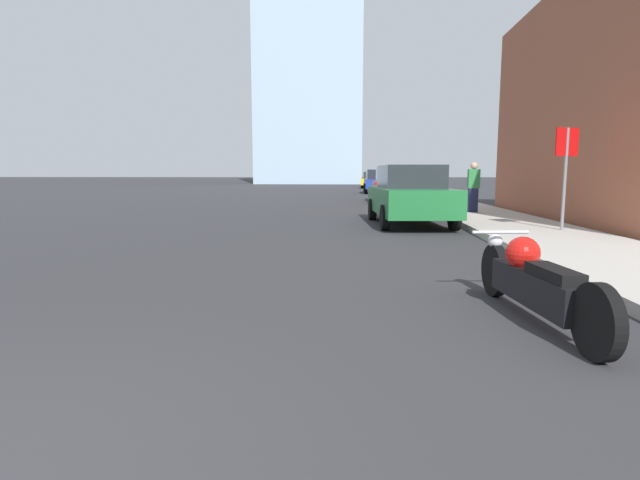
{
  "coord_description": "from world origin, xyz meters",
  "views": [
    {
      "loc": [
        1.76,
        -1.64,
        1.37
      ],
      "look_at": [
        1.31,
        4.48,
        0.56
      ],
      "focal_mm": 28.0,
      "sensor_mm": 36.0,
      "label": 1
    }
  ],
  "objects_px": {
    "motorcycle": "(533,281)",
    "pedestrian": "(473,187)",
    "parked_car_green": "(410,195)",
    "stop_sign": "(566,161)",
    "parked_car_blue": "(378,181)",
    "parked_car_yellow": "(372,180)",
    "parked_car_red": "(391,184)"
  },
  "relations": [
    {
      "from": "parked_car_green",
      "to": "parked_car_blue",
      "type": "relative_size",
      "value": 1.05
    },
    {
      "from": "parked_car_yellow",
      "to": "parked_car_red",
      "type": "bearing_deg",
      "value": -83.65
    },
    {
      "from": "parked_car_red",
      "to": "pedestrian",
      "type": "bearing_deg",
      "value": -76.06
    },
    {
      "from": "parked_car_green",
      "to": "parked_car_yellow",
      "type": "distance_m",
      "value": 34.98
    },
    {
      "from": "parked_car_green",
      "to": "stop_sign",
      "type": "bearing_deg",
      "value": -41.9
    },
    {
      "from": "stop_sign",
      "to": "parked_car_yellow",
      "type": "bearing_deg",
      "value": 94.62
    },
    {
      "from": "stop_sign",
      "to": "pedestrian",
      "type": "height_order",
      "value": "stop_sign"
    },
    {
      "from": "motorcycle",
      "to": "parked_car_green",
      "type": "bearing_deg",
      "value": 85.48
    },
    {
      "from": "motorcycle",
      "to": "parked_car_red",
      "type": "relative_size",
      "value": 0.58
    },
    {
      "from": "motorcycle",
      "to": "stop_sign",
      "type": "xyz_separation_m",
      "value": [
        2.84,
        6.52,
        1.28
      ]
    },
    {
      "from": "parked_car_blue",
      "to": "stop_sign",
      "type": "relative_size",
      "value": 2.0
    },
    {
      "from": "parked_car_red",
      "to": "parked_car_blue",
      "type": "bearing_deg",
      "value": 91.13
    },
    {
      "from": "stop_sign",
      "to": "motorcycle",
      "type": "bearing_deg",
      "value": -113.53
    },
    {
      "from": "stop_sign",
      "to": "parked_car_blue",
      "type": "bearing_deg",
      "value": 97.0
    },
    {
      "from": "parked_car_red",
      "to": "parked_car_yellow",
      "type": "bearing_deg",
      "value": 90.57
    },
    {
      "from": "motorcycle",
      "to": "parked_car_yellow",
      "type": "distance_m",
      "value": 43.85
    },
    {
      "from": "parked_car_green",
      "to": "pedestrian",
      "type": "bearing_deg",
      "value": 45.71
    },
    {
      "from": "motorcycle",
      "to": "pedestrian",
      "type": "bearing_deg",
      "value": 73.86
    },
    {
      "from": "parked_car_blue",
      "to": "pedestrian",
      "type": "xyz_separation_m",
      "value": [
        2.25,
        -19.41,
        0.11
      ]
    },
    {
      "from": "parked_car_yellow",
      "to": "pedestrian",
      "type": "height_order",
      "value": "pedestrian"
    },
    {
      "from": "parked_car_green",
      "to": "parked_car_yellow",
      "type": "relative_size",
      "value": 0.99
    },
    {
      "from": "parked_car_green",
      "to": "stop_sign",
      "type": "relative_size",
      "value": 2.1
    },
    {
      "from": "motorcycle",
      "to": "parked_car_blue",
      "type": "height_order",
      "value": "parked_car_blue"
    },
    {
      "from": "pedestrian",
      "to": "motorcycle",
      "type": "bearing_deg",
      "value": -100.09
    },
    {
      "from": "motorcycle",
      "to": "stop_sign",
      "type": "height_order",
      "value": "stop_sign"
    },
    {
      "from": "motorcycle",
      "to": "pedestrian",
      "type": "distance_m",
      "value": 11.85
    },
    {
      "from": "parked_car_green",
      "to": "pedestrian",
      "type": "relative_size",
      "value": 2.91
    },
    {
      "from": "motorcycle",
      "to": "parked_car_red",
      "type": "bearing_deg",
      "value": 83.87
    },
    {
      "from": "parked_car_green",
      "to": "parked_car_red",
      "type": "distance_m",
      "value": 11.07
    },
    {
      "from": "parked_car_green",
      "to": "motorcycle",
      "type": "bearing_deg",
      "value": -93.04
    },
    {
      "from": "parked_car_blue",
      "to": "pedestrian",
      "type": "relative_size",
      "value": 2.77
    },
    {
      "from": "parked_car_green",
      "to": "parked_car_red",
      "type": "relative_size",
      "value": 1.05
    }
  ]
}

